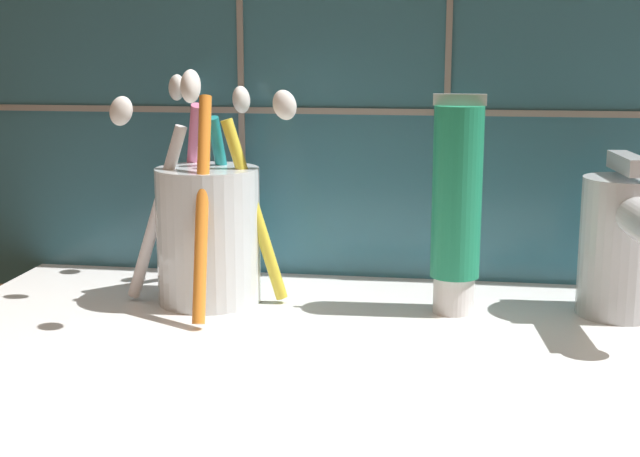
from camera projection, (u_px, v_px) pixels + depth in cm
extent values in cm
cube|color=white|center=(408.00, 370.00, 56.03)|extent=(67.16, 38.63, 2.00)
cube|color=#336B7F|center=(428.00, 49.00, 70.94)|extent=(77.16, 1.50, 41.58)
cube|color=gray|center=(426.00, 112.00, 71.13)|extent=(77.16, 0.24, 0.50)
cube|color=gray|center=(240.00, 48.00, 72.39)|extent=(0.50, 0.24, 41.58)
cube|color=gray|center=(449.00, 49.00, 69.87)|extent=(0.50, 0.24, 41.58)
cylinder|color=silver|center=(209.00, 235.00, 66.63)|extent=(7.71, 7.71, 10.19)
cylinder|color=yellow|center=(255.00, 210.00, 65.73)|extent=(4.87, 1.55, 13.64)
ellipsoid|color=white|center=(285.00, 105.00, 64.12)|extent=(2.40, 1.59, 2.59)
cylinder|color=teal|center=(228.00, 202.00, 68.96)|extent=(2.01, 5.45, 13.71)
ellipsoid|color=white|center=(241.00, 100.00, 69.78)|extent=(1.75, 2.53, 2.62)
cylinder|color=pink|center=(190.00, 193.00, 70.49)|extent=(4.35, 6.54, 14.64)
ellipsoid|color=white|center=(177.00, 87.00, 72.07)|extent=(2.35, 2.75, 2.69)
cylinder|color=white|center=(157.00, 213.00, 66.06)|extent=(5.10, 1.02, 13.19)
ellipsoid|color=white|center=(121.00, 111.00, 64.96)|extent=(2.32, 1.35, 2.62)
cylinder|color=orange|center=(202.00, 208.00, 62.23)|extent=(1.83, 6.97, 15.41)
ellipsoid|color=white|center=(191.00, 86.00, 57.12)|extent=(1.61, 2.54, 2.67)
cylinder|color=white|center=(454.00, 294.00, 64.63)|extent=(2.99, 2.99, 2.69)
cylinder|color=#1E8C60|center=(457.00, 192.00, 63.11)|extent=(3.52, 3.52, 12.26)
cube|color=silver|center=(460.00, 100.00, 61.79)|extent=(3.70, 0.36, 0.80)
cylinder|color=silver|center=(622.00, 247.00, 63.34)|extent=(5.97, 5.97, 9.97)
cube|color=silver|center=(628.00, 163.00, 62.12)|extent=(1.98, 6.11, 1.20)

